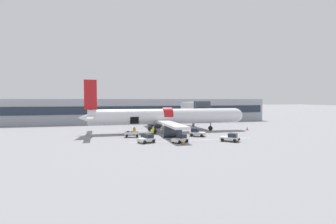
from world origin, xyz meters
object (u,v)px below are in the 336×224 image
baggage_tug_rear (180,139)px  baggage_tug_spare (147,139)px  baggage_tug_mid (197,133)px  suitcase_on_tarmac_upright (142,137)px  ground_crew_loader_b (153,131)px  ground_crew_loader_a (152,132)px  airplane (165,117)px  ground_crew_driver (134,131)px  baggage_tug_lead (230,138)px  baggage_cart_loading (132,134)px

baggage_tug_rear → baggage_tug_spare: 5.42m
baggage_tug_mid → suitcase_on_tarmac_upright: size_ratio=4.27×
ground_crew_loader_b → suitcase_on_tarmac_upright: ground_crew_loader_b is taller
baggage_tug_mid → ground_crew_loader_a: ground_crew_loader_a is taller
airplane → ground_crew_loader_a: 8.17m
baggage_tug_mid → suitcase_on_tarmac_upright: baggage_tug_mid is taller
baggage_tug_mid → ground_crew_driver: 12.16m
airplane → baggage_tug_lead: 16.90m
baggage_tug_rear → baggage_tug_spare: baggage_tug_spare is taller
airplane → ground_crew_loader_a: bearing=-121.1°
ground_crew_loader_a → ground_crew_loader_b: (0.64, 2.09, 0.06)m
airplane → ground_crew_loader_b: size_ratio=20.69×
airplane → baggage_tug_lead: (7.56, -14.89, -2.56)m
baggage_tug_lead → baggage_cart_loading: baggage_tug_lead is taller
baggage_tug_lead → baggage_tug_spare: baggage_tug_spare is taller
baggage_tug_lead → baggage_tug_rear: baggage_tug_lead is taller
airplane → ground_crew_loader_b: 6.17m
ground_crew_loader_a → baggage_tug_lead: bearing=-35.2°
ground_crew_loader_a → airplane: bearing=58.9°
baggage_tug_lead → baggage_tug_spare: size_ratio=1.07×
baggage_tug_lead → baggage_tug_spare: 13.81m
baggage_tug_mid → ground_crew_loader_a: size_ratio=1.92×
ground_crew_driver → suitcase_on_tarmac_upright: size_ratio=2.26×
baggage_tug_mid → baggage_tug_rear: 7.91m
baggage_tug_mid → baggage_tug_rear: bearing=-130.2°
baggage_tug_rear → baggage_cart_loading: 10.62m
airplane → baggage_tug_lead: bearing=-63.1°
baggage_tug_mid → baggage_tug_lead: bearing=-64.8°
baggage_tug_spare → suitcase_on_tarmac_upright: (0.01, 4.76, -0.29)m
airplane → baggage_tug_lead: airplane is taller
airplane → baggage_tug_rear: airplane is taller
baggage_cart_loading → baggage_tug_lead: bearing=-30.9°
baggage_tug_rear → ground_crew_loader_b: (-2.59, 9.36, 0.34)m
ground_crew_loader_b → baggage_tug_mid: bearing=-23.3°
airplane → baggage_tug_mid: size_ratio=11.49×
ground_crew_loader_b → baggage_tug_lead: bearing=-43.1°
baggage_tug_lead → ground_crew_loader_b: (-10.97, 10.27, 0.31)m
airplane → ground_crew_loader_a: airplane is taller
baggage_tug_rear → baggage_tug_spare: bearing=165.4°
baggage_tug_rear → ground_crew_driver: size_ratio=1.82×
baggage_tug_spare → ground_crew_driver: (-0.80, 9.53, 0.27)m
ground_crew_loader_a → ground_crew_driver: size_ratio=0.98×
ground_crew_driver → suitcase_on_tarmac_upright: bearing=-80.3°
baggage_tug_spare → ground_crew_driver: 9.56m
baggage_tug_spare → ground_crew_loader_a: ground_crew_loader_a is taller
baggage_tug_lead → ground_crew_driver: (-14.42, 11.81, 0.27)m
airplane → baggage_tug_mid: 9.36m
baggage_tug_rear → suitcase_on_tarmac_upright: (-5.23, 6.13, -0.26)m
ground_crew_loader_a → baggage_tug_mid: bearing=-8.3°
baggage_tug_lead → ground_crew_driver: bearing=140.7°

